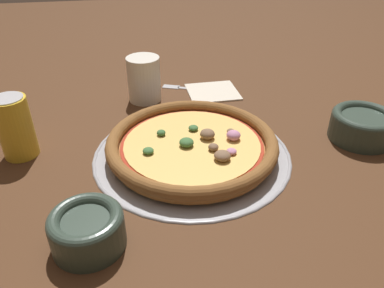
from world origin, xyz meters
The scene contains 9 objects.
ground_plane centered at (0.00, 0.00, 0.00)m, with size 3.00×3.00×0.00m, color #4C2D19.
pizza_tray centered at (0.00, 0.00, 0.00)m, with size 0.39×0.39×0.01m.
pizza centered at (0.00, 0.00, 0.02)m, with size 0.34×0.34×0.04m.
bowl_near centered at (-0.19, -0.20, 0.03)m, with size 0.11×0.11×0.06m.
bowl_far centered at (0.36, 0.00, 0.03)m, with size 0.13×0.13×0.06m.
drinking_cup centered at (-0.07, 0.27, 0.06)m, with size 0.08×0.08×0.11m.
napkin centered at (0.10, 0.28, 0.00)m, with size 0.13×0.12×0.01m.
fork centered at (0.04, 0.31, 0.00)m, with size 0.16×0.08×0.00m.
beverage_can centered at (-0.33, 0.06, 0.06)m, with size 0.07×0.07×0.12m.
Camera 1 is at (-0.11, -0.61, 0.42)m, focal length 35.00 mm.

